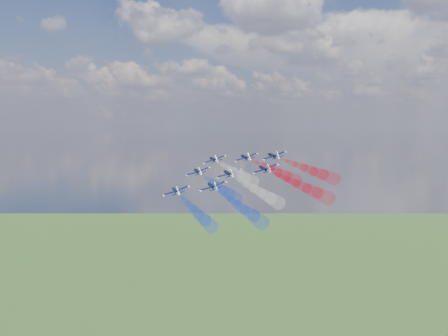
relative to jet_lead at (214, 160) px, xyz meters
The scene contains 16 objects.
jet_lead is the anchor object (origin of this frame).
trail_lead 22.46m from the jet_lead, 36.85° to the right, with size 3.54×35.54×3.54m, color white, non-canonical shape.
jet_inner_left 13.08m from the jet_lead, 78.24° to the right, with size 8.50×10.62×2.83m, color black, non-canonical shape.
trail_inner_left 33.38m from the jet_lead, 51.58° to the right, with size 3.54×35.54×3.54m, color blue, non-canonical shape.
jet_inner_right 13.00m from the jet_lead, ahead, with size 8.50×10.62×2.83m, color black, non-canonical shape.
trail_inner_right 33.27m from the jet_lead, 22.10° to the right, with size 3.54×35.54×3.54m, color red, non-canonical shape.
jet_outer_left 27.94m from the jet_lead, 79.32° to the right, with size 8.50×10.62×2.83m, color black, non-canonical shape.
trail_outer_left 46.92m from the jet_lead, 60.06° to the right, with size 3.54×35.54×3.54m, color blue, non-canonical shape.
jet_center_third 20.74m from the jet_lead, 40.06° to the right, with size 8.50×10.62×2.83m, color black, non-canonical shape.
trail_center_third 43.16m from the jet_lead, 38.38° to the right, with size 3.54×35.54×3.54m, color white, non-canonical shape.
jet_outer_right 24.19m from the jet_lead, ahead, with size 8.50×10.62×2.83m, color black, non-canonical shape.
trail_outer_right 43.89m from the jet_lead, 16.94° to the right, with size 3.54×35.54×3.54m, color red, non-canonical shape.
jet_rear_left 31.26m from the jet_lead, 53.89° to the right, with size 8.50×10.62×2.83m, color black, non-canonical shape.
trail_rear_left 53.09m from the jet_lead, 46.71° to the right, with size 3.54×35.54×3.54m, color blue, non-canonical shape.
jet_rear_right 30.21m from the jet_lead, 22.09° to the right, with size 8.50×10.62×2.83m, color black, non-canonical shape.
trail_rear_right 52.23m from the jet_lead, 28.37° to the right, with size 3.54×35.54×3.54m, color red, non-canonical shape.
Camera 1 is at (86.81, -120.67, 169.50)m, focal length 41.22 mm.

